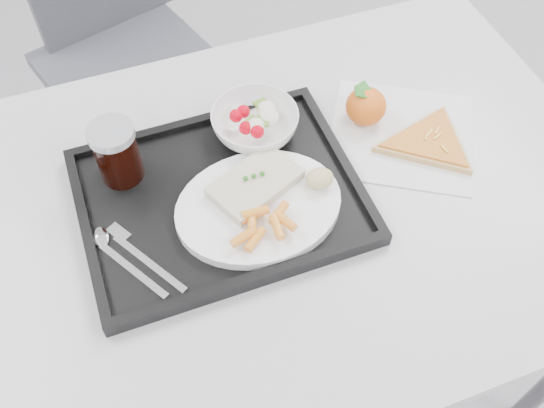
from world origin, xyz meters
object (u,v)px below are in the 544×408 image
tray (220,197)px  salad_bowl (255,123)px  dinner_plate (259,207)px  tangerine (366,106)px  table (266,224)px  chair (119,25)px  cola_glass (116,152)px  pizza_slice (429,142)px

tray → salad_bowl: 0.15m
tray → dinner_plate: 0.07m
dinner_plate → tangerine: bearing=28.0°
table → dinner_plate: size_ratio=4.44×
chair → salad_bowl: bearing=-77.9°
dinner_plate → tangerine: tangerine is taller
table → chair: bearing=98.0°
dinner_plate → cola_glass: size_ratio=2.50×
chair → tray: (0.05, -0.79, 0.22)m
tangerine → tray: bearing=-164.4°
chair → salad_bowl: (0.15, -0.68, 0.25)m
tray → cola_glass: (-0.14, 0.10, 0.06)m
dinner_plate → tangerine: size_ratio=3.28×
pizza_slice → salad_bowl: bearing=156.1°
tray → cola_glass: 0.18m
table → tangerine: (0.23, 0.11, 0.10)m
cola_glass → pizza_slice: 0.54m
tangerine → chair: bearing=116.0°
dinner_plate → pizza_slice: size_ratio=1.10×
tray → pizza_slice: tray is taller
cola_glass → tray: bearing=-35.7°
chair → tray: size_ratio=2.07×
table → cola_glass: size_ratio=11.11×
cola_glass → tangerine: size_ratio=1.31×
cola_glass → tangerine: (0.44, -0.02, -0.04)m
table → tray: 0.11m
dinner_plate → cola_glass: (-0.19, 0.15, 0.05)m
table → pizza_slice: pizza_slice is taller
salad_bowl → tangerine: (0.20, -0.03, -0.00)m
tray → pizza_slice: size_ratio=1.83×
salad_bowl → cola_glass: cola_glass is taller
table → dinner_plate: (-0.02, -0.02, 0.09)m
table → cola_glass: (-0.21, 0.13, 0.14)m
dinner_plate → pizza_slice: (0.33, 0.04, -0.01)m
salad_bowl → tangerine: bearing=-7.5°
tangerine → pizza_slice: bearing=-50.7°
table → dinner_plate: dinner_plate is taller
table → chair: chair is taller
table → tangerine: tangerine is taller
chair → cola_glass: chair is taller
dinner_plate → pizza_slice: dinner_plate is taller
tray → dinner_plate: dinner_plate is taller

